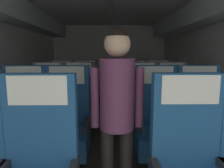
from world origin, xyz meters
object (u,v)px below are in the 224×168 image
seat_b_right_aisle (199,126)px  seat_d_right_aisle (158,94)px  seat_b_left_aisle (67,127)px  seat_d_left_aisle (85,94)px  seat_b_left_window (24,127)px  seat_c_left_aisle (79,106)px  seat_c_right_aisle (172,105)px  flight_attendant (117,103)px  seat_d_right_window (135,94)px  seat_d_left_window (62,94)px  seat_c_right_window (143,105)px  seat_c_left_window (48,106)px  seat_b_right_window (156,127)px

seat_b_right_aisle → seat_d_right_aisle: (-0.00, 1.89, 0.00)m
seat_b_left_aisle → seat_d_left_aisle: same height
seat_b_left_window → seat_b_right_aisle: same height
seat_b_left_aisle → seat_d_right_aisle: 2.44m
seat_c_left_aisle → seat_c_right_aisle: same height
seat_b_right_aisle → flight_attendant: flight_attendant is taller
seat_d_right_window → seat_d_left_window: bearing=179.8°
seat_c_left_aisle → seat_d_left_aisle: same height
seat_c_right_aisle → seat_c_right_window: (-0.49, 0.00, 0.00)m
seat_b_left_aisle → seat_d_left_window: same height
seat_c_left_window → seat_c_left_aisle: (0.50, -0.00, 0.00)m
seat_b_right_aisle → seat_c_left_aisle: same height
seat_c_left_window → flight_attendant: bearing=-56.1°
seat_c_right_window → flight_attendant: (-0.49, -1.56, 0.44)m
seat_b_left_window → seat_c_left_window: bearing=90.5°
seat_b_right_window → seat_d_right_aisle: (0.51, 1.90, 0.00)m
seat_b_right_window → seat_d_left_window: (-1.52, 1.90, 0.00)m
seat_b_left_aisle → seat_b_right_aisle: bearing=0.4°
seat_c_right_window → seat_c_left_aisle: bearing=-179.9°
seat_b_right_window → seat_d_right_aisle: 1.97m
seat_c_left_aisle → seat_d_left_window: same height
seat_c_left_aisle → flight_attendant: (0.55, -1.55, 0.44)m
seat_c_right_aisle → seat_d_right_aisle: bearing=89.4°
seat_c_right_window → seat_d_right_aisle: bearing=62.3°
seat_c_left_aisle → seat_d_right_window: (1.04, 0.94, 0.00)m
seat_b_left_window → seat_d_left_aisle: size_ratio=1.00×
seat_c_left_aisle → seat_c_right_aisle: bearing=0.0°
seat_b_left_aisle → seat_d_right_window: 2.16m
seat_c_right_aisle → seat_d_left_window: size_ratio=1.00×
seat_d_right_window → seat_c_left_aisle: bearing=-137.8°
seat_b_left_aisle → seat_d_right_aisle: size_ratio=1.00×
seat_b_right_aisle → seat_c_right_aisle: size_ratio=1.00×
seat_b_left_aisle → flight_attendant: flight_attendant is taller
seat_b_right_window → seat_c_right_window: same height
seat_d_left_aisle → seat_d_right_aisle: size_ratio=1.00×
seat_b_right_window → seat_d_left_aisle: (-1.03, 1.90, 0.00)m
seat_c_right_aisle → flight_attendant: bearing=-122.1°
seat_d_left_window → seat_d_left_aisle: 0.49m
seat_b_left_window → seat_b_right_aisle: size_ratio=1.00×
seat_c_right_window → flight_attendant: size_ratio=0.78×
seat_c_left_window → seat_b_right_window: bearing=-32.0°
seat_c_right_window → seat_d_right_aisle: same height
seat_b_left_aisle → seat_b_right_window: bearing=0.1°
seat_c_right_aisle → seat_c_right_window: bearing=179.9°
flight_attendant → seat_c_left_aisle: bearing=-81.1°
seat_b_right_aisle → seat_c_right_aisle: (-0.01, 0.95, 0.00)m
seat_b_left_aisle → seat_b_right_window: (1.02, 0.00, 0.00)m
seat_d_right_aisle → flight_attendant: bearing=-111.5°
seat_c_right_aisle → seat_d_right_window: (-0.49, 0.94, 0.00)m
seat_d_left_window → seat_d_right_aisle: same height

